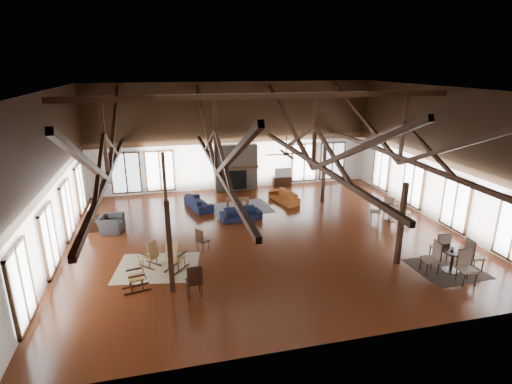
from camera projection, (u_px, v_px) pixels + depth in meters
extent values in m
plane|color=#571E12|center=(266.00, 235.00, 16.87)|extent=(16.00, 16.00, 0.00)
cube|color=black|center=(267.00, 89.00, 15.03)|extent=(16.00, 14.00, 0.02)
cube|color=white|center=(234.00, 137.00, 22.42)|extent=(16.00, 0.02, 6.00)
cube|color=white|center=(342.00, 237.00, 9.47)|extent=(16.00, 0.02, 6.00)
cube|color=white|center=(49.00, 180.00, 14.17)|extent=(0.02, 14.00, 6.00)
cube|color=white|center=(440.00, 156.00, 17.73)|extent=(0.02, 14.00, 6.00)
cube|color=#321C0E|center=(267.00, 96.00, 15.10)|extent=(15.60, 0.18, 0.22)
cube|color=#321C0E|center=(108.00, 175.00, 14.60)|extent=(0.16, 13.70, 0.18)
cube|color=#321C0E|center=(104.00, 138.00, 14.18)|extent=(0.14, 0.14, 2.70)
cube|color=#321C0E|center=(114.00, 127.00, 17.46)|extent=(0.15, 7.07, 3.12)
cube|color=#321C0E|center=(89.00, 165.00, 10.98)|extent=(0.15, 7.07, 3.12)
cube|color=#321C0E|center=(217.00, 168.00, 15.49)|extent=(0.16, 13.70, 0.18)
cube|color=#321C0E|center=(216.00, 134.00, 15.07)|extent=(0.14, 0.14, 2.70)
cube|color=#321C0E|center=(205.00, 124.00, 18.35)|extent=(0.15, 7.07, 3.12)
cube|color=#321C0E|center=(232.00, 157.00, 11.87)|extent=(0.15, 7.07, 3.12)
cube|color=#321C0E|center=(313.00, 163.00, 16.38)|extent=(0.16, 13.70, 0.18)
cube|color=#321C0E|center=(315.00, 130.00, 15.96)|extent=(0.14, 0.14, 2.70)
cube|color=#321C0E|center=(288.00, 121.00, 19.24)|extent=(0.15, 7.07, 3.12)
cube|color=#321C0E|center=(355.00, 150.00, 12.76)|extent=(0.15, 7.07, 3.12)
cube|color=#321C0E|center=(400.00, 157.00, 17.27)|extent=(0.16, 13.70, 0.18)
cube|color=#321C0E|center=(404.00, 126.00, 16.85)|extent=(0.14, 0.14, 2.70)
cube|color=#321C0E|center=(363.00, 119.00, 20.13)|extent=(0.15, 7.07, 3.12)
cube|color=#321C0E|center=(462.00, 145.00, 13.65)|extent=(0.15, 7.07, 3.12)
cube|color=#321C0E|center=(170.00, 248.00, 12.27)|extent=(0.16, 0.16, 3.05)
cube|color=#321C0E|center=(401.00, 224.00, 14.05)|extent=(0.16, 0.16, 3.05)
cube|color=#321C0E|center=(165.00, 184.00, 18.75)|extent=(0.16, 0.16, 3.05)
cube|color=#321C0E|center=(324.00, 174.00, 20.53)|extent=(0.16, 0.16, 3.05)
cube|color=#746859|center=(236.00, 168.00, 22.65)|extent=(2.40, 0.62, 2.60)
cube|color=black|center=(237.00, 180.00, 22.55)|extent=(1.10, 0.06, 1.10)
cube|color=#372110|center=(237.00, 168.00, 22.38)|extent=(2.50, 0.20, 0.12)
cylinder|color=black|center=(286.00, 145.00, 14.81)|extent=(0.04, 0.04, 0.70)
cylinder|color=black|center=(286.00, 154.00, 14.92)|extent=(0.20, 0.20, 0.10)
cube|color=black|center=(298.00, 153.00, 15.02)|extent=(0.70, 0.12, 0.02)
cube|color=black|center=(283.00, 152.00, 15.33)|extent=(0.12, 0.70, 0.02)
cube|color=black|center=(275.00, 155.00, 14.82)|extent=(0.70, 0.12, 0.02)
cube|color=black|center=(290.00, 157.00, 14.50)|extent=(0.12, 0.70, 0.02)
imported|color=#131934|center=(241.00, 214.00, 18.50)|extent=(1.95, 0.93, 0.55)
imported|color=#121932|center=(198.00, 202.00, 19.98)|extent=(2.21, 1.36, 0.60)
imported|color=#974A1D|center=(284.00, 197.00, 20.87)|extent=(2.10, 1.26, 0.57)
cube|color=brown|center=(237.00, 199.00, 20.05)|extent=(1.27, 0.79, 0.06)
cube|color=brown|center=(228.00, 206.00, 19.83)|extent=(0.06, 0.06, 0.39)
cube|color=brown|center=(227.00, 203.00, 20.19)|extent=(0.06, 0.06, 0.39)
cube|color=brown|center=(248.00, 204.00, 20.05)|extent=(0.06, 0.06, 0.39)
cube|color=brown|center=(246.00, 202.00, 20.41)|extent=(0.06, 0.06, 0.39)
imported|color=#B2B2B2|center=(234.00, 197.00, 20.04)|extent=(0.22, 0.22, 0.18)
imported|color=#29292B|center=(111.00, 224.00, 17.18)|extent=(1.23, 1.12, 0.70)
cube|color=black|center=(93.00, 223.00, 17.29)|extent=(0.48, 0.48, 0.64)
cylinder|color=black|center=(92.00, 212.00, 17.13)|extent=(0.08, 0.08, 0.39)
cone|color=beige|center=(91.00, 207.00, 17.05)|extent=(0.34, 0.34, 0.28)
cube|color=#A2833D|center=(149.00, 257.00, 14.21)|extent=(0.59, 0.59, 0.04)
cube|color=#A2833D|center=(153.00, 250.00, 14.02)|extent=(0.42, 0.42, 0.62)
cube|color=black|center=(147.00, 267.00, 14.17)|extent=(0.57, 0.56, 0.04)
cube|color=black|center=(154.00, 263.00, 14.46)|extent=(0.57, 0.56, 0.04)
cube|color=#A2833D|center=(176.00, 258.00, 13.98)|extent=(0.69, 0.69, 0.05)
cube|color=#A2833D|center=(171.00, 252.00, 13.68)|extent=(0.51, 0.46, 0.72)
cube|color=black|center=(172.00, 267.00, 14.20)|extent=(0.60, 0.71, 0.05)
cube|color=black|center=(182.00, 269.00, 14.02)|extent=(0.60, 0.71, 0.05)
cube|color=#A2833D|center=(136.00, 278.00, 12.71)|extent=(0.54, 0.56, 0.05)
cube|color=#A2833D|center=(142.00, 267.00, 12.70)|extent=(0.28, 0.51, 0.69)
cube|color=black|center=(138.00, 292.00, 12.66)|extent=(0.84, 0.22, 0.05)
cube|color=black|center=(136.00, 286.00, 13.01)|extent=(0.84, 0.22, 0.05)
cube|color=black|center=(203.00, 240.00, 15.39)|extent=(0.55, 0.55, 0.05)
cube|color=black|center=(199.00, 236.00, 15.17)|extent=(0.27, 0.33, 0.52)
cylinder|color=black|center=(203.00, 245.00, 15.45)|extent=(0.03, 0.03, 0.42)
cube|color=black|center=(194.00, 281.00, 12.35)|extent=(0.51, 0.51, 0.06)
cube|color=black|center=(195.00, 276.00, 12.07)|extent=(0.47, 0.09, 0.61)
cylinder|color=black|center=(194.00, 288.00, 12.43)|extent=(0.04, 0.04, 0.50)
cylinder|color=black|center=(454.00, 250.00, 13.73)|extent=(0.94, 0.94, 0.04)
cylinder|color=black|center=(452.00, 260.00, 13.85)|extent=(0.10, 0.10, 0.78)
cylinder|color=black|center=(450.00, 270.00, 13.97)|extent=(0.56, 0.56, 0.04)
cylinder|color=black|center=(391.00, 207.00, 18.27)|extent=(0.78, 0.78, 0.04)
cylinder|color=black|center=(390.00, 214.00, 18.37)|extent=(0.10, 0.10, 0.64)
cylinder|color=black|center=(390.00, 220.00, 18.46)|extent=(0.47, 0.47, 0.04)
imported|color=#B2B2B2|center=(452.00, 249.00, 13.70)|extent=(0.14, 0.14, 0.09)
imported|color=#B2B2B2|center=(390.00, 206.00, 18.21)|extent=(0.14, 0.14, 0.09)
cube|color=black|center=(282.00, 181.00, 23.65)|extent=(1.08, 0.41, 0.54)
imported|color=#B2B2B2|center=(282.00, 172.00, 23.48)|extent=(0.99, 0.14, 0.57)
cube|color=#C4B088|center=(158.00, 267.00, 14.20)|extent=(3.18, 2.68, 0.01)
cube|color=#171E43|center=(241.00, 208.00, 20.04)|extent=(3.12, 2.46, 0.01)
cube|color=black|center=(447.00, 269.00, 14.12)|extent=(2.33, 2.13, 0.01)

